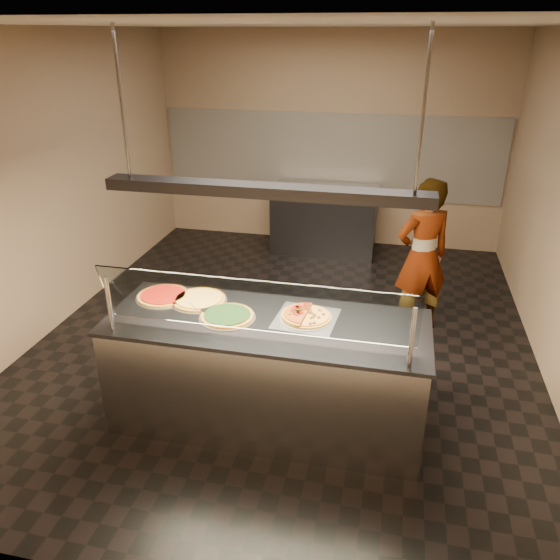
% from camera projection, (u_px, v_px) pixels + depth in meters
% --- Properties ---
extents(ground, '(5.00, 6.00, 0.02)m').
position_uv_depth(ground, '(287.00, 336.00, 5.81)').
color(ground, black).
rests_on(ground, ground).
extents(ceiling, '(5.00, 6.00, 0.02)m').
position_uv_depth(ceiling, '(289.00, 23.00, 4.56)').
color(ceiling, silver).
rests_on(ceiling, wall_back).
extents(wall_back, '(5.00, 0.02, 3.00)m').
position_uv_depth(wall_back, '(330.00, 141.00, 7.86)').
color(wall_back, '#94775F').
rests_on(wall_back, ground).
extents(wall_front, '(5.00, 0.02, 3.00)m').
position_uv_depth(wall_front, '(154.00, 376.00, 2.51)').
color(wall_front, '#94775F').
rests_on(wall_front, ground).
extents(wall_left, '(0.02, 6.00, 3.00)m').
position_uv_depth(wall_left, '(52.00, 183.00, 5.68)').
color(wall_left, '#94775F').
rests_on(wall_left, ground).
extents(tile_band, '(4.90, 0.02, 1.20)m').
position_uv_depth(tile_band, '(330.00, 156.00, 7.91)').
color(tile_band, silver).
rests_on(tile_band, wall_back).
extents(serving_counter, '(2.47, 0.94, 0.93)m').
position_uv_depth(serving_counter, '(267.00, 372.00, 4.36)').
color(serving_counter, '#B7B7BC').
rests_on(serving_counter, ground).
extents(sneeze_guard, '(2.23, 0.18, 0.54)m').
position_uv_depth(sneeze_guard, '(254.00, 307.00, 3.74)').
color(sneeze_guard, '#B7B7BC').
rests_on(sneeze_guard, serving_counter).
extents(perforated_tray, '(0.50, 0.50, 0.01)m').
position_uv_depth(perforated_tray, '(306.00, 318.00, 4.20)').
color(perforated_tray, silver).
rests_on(perforated_tray, serving_counter).
extents(half_pizza_pepperoni, '(0.22, 0.40, 0.05)m').
position_uv_depth(half_pizza_pepperoni, '(295.00, 313.00, 4.21)').
color(half_pizza_pepperoni, '#9B641F').
rests_on(half_pizza_pepperoni, perforated_tray).
extents(half_pizza_sausage, '(0.22, 0.40, 0.04)m').
position_uv_depth(half_pizza_sausage, '(318.00, 317.00, 4.17)').
color(half_pizza_sausage, '#9B641F').
rests_on(half_pizza_sausage, perforated_tray).
extents(pizza_spinach, '(0.44, 0.44, 0.03)m').
position_uv_depth(pizza_spinach, '(227.00, 315.00, 4.21)').
color(pizza_spinach, silver).
rests_on(pizza_spinach, serving_counter).
extents(pizza_cheese, '(0.46, 0.46, 0.03)m').
position_uv_depth(pizza_cheese, '(199.00, 299.00, 4.47)').
color(pizza_cheese, silver).
rests_on(pizza_cheese, serving_counter).
extents(pizza_tomato, '(0.45, 0.45, 0.03)m').
position_uv_depth(pizza_tomato, '(164.00, 295.00, 4.54)').
color(pizza_tomato, silver).
rests_on(pizza_tomato, serving_counter).
extents(pizza_spatula, '(0.28, 0.17, 0.02)m').
position_uv_depth(pizza_spatula, '(201.00, 307.00, 4.32)').
color(pizza_spatula, '#B7B7BC').
rests_on(pizza_spatula, pizza_spinach).
extents(prep_table, '(1.50, 0.74, 0.93)m').
position_uv_depth(prep_table, '(324.00, 220.00, 7.88)').
color(prep_table, '#2D2D32').
rests_on(prep_table, ground).
extents(worker, '(0.72, 0.64, 1.65)m').
position_uv_depth(worker, '(422.00, 257.00, 5.62)').
color(worker, '#252429').
rests_on(worker, ground).
extents(heat_lamp_housing, '(2.30, 0.18, 0.08)m').
position_uv_depth(heat_lamp_housing, '(265.00, 191.00, 3.74)').
color(heat_lamp_housing, '#2D2D32').
rests_on(heat_lamp_housing, ceiling).
extents(lamp_rod_left, '(0.02, 0.02, 1.01)m').
position_uv_depth(lamp_rod_left, '(122.00, 104.00, 3.71)').
color(lamp_rod_left, '#B7B7BC').
rests_on(lamp_rod_left, ceiling).
extents(lamp_rod_right, '(0.02, 0.02, 1.01)m').
position_uv_depth(lamp_rod_right, '(423.00, 113.00, 3.32)').
color(lamp_rod_right, '#B7B7BC').
rests_on(lamp_rod_right, ceiling).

